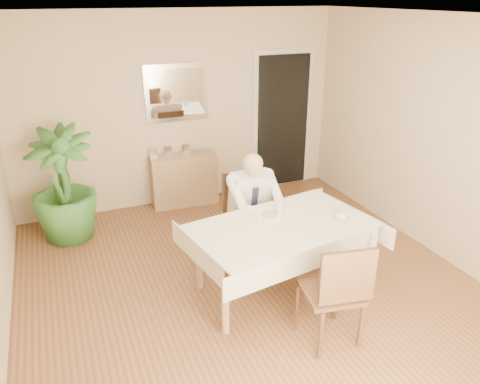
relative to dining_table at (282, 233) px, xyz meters
name	(u,v)px	position (x,y,z in m)	size (l,w,h in m)	color
room	(255,170)	(-0.24, 0.10, 0.63)	(5.00, 5.02, 2.60)	brown
doorway	(282,122)	(1.31, 2.57, 0.33)	(0.96, 0.07, 2.10)	beige
mirror	(177,93)	(-0.28, 2.57, 0.88)	(0.86, 0.04, 0.76)	silver
dining_table	(282,233)	(0.00, 0.00, 0.00)	(1.88, 1.29, 0.75)	#9E7B53
chair_far	(245,209)	(0.00, 0.89, -0.14)	(0.46, 0.46, 0.94)	#412D1B
chair_near	(337,289)	(0.08, -0.85, -0.12)	(0.53, 0.53, 0.97)	#412D1B
seated_man	(256,206)	(0.00, 0.59, 0.02)	(0.48, 0.72, 1.24)	silver
plate	(269,216)	(-0.04, 0.20, 0.09)	(0.26, 0.26, 0.02)	white
food	(269,214)	(-0.04, 0.20, 0.11)	(0.14, 0.14, 0.06)	olive
knife	(276,216)	(0.00, 0.14, 0.11)	(0.01, 0.01, 0.13)	silver
fork	(268,218)	(-0.08, 0.14, 0.11)	(0.01, 0.01, 0.13)	silver
coffee_mug	(341,215)	(0.58, -0.12, 0.13)	(0.12, 0.12, 0.09)	white
sideboard	(184,180)	(-0.28, 2.42, -0.31)	(0.90, 0.31, 0.72)	#9E7B53
photo_frame_left	(154,154)	(-0.67, 2.45, 0.12)	(0.10, 0.02, 0.14)	silver
photo_frame_center	(168,151)	(-0.47, 2.48, 0.12)	(0.10, 0.02, 0.14)	silver
photo_frame_right	(186,149)	(-0.22, 2.46, 0.12)	(0.10, 0.02, 0.14)	silver
potted_palm	(63,185)	(-1.86, 2.01, 0.02)	(0.77, 0.77, 1.38)	#295921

